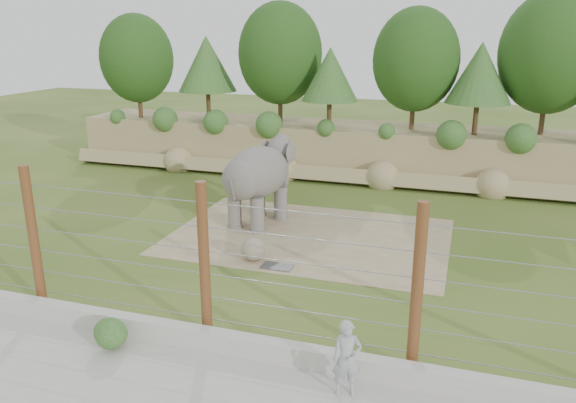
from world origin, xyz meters
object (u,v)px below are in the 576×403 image
(elephant, at_px, (258,184))
(zookeeper, at_px, (347,359))
(barrier_fence, at_px, (204,262))
(stone_ball, at_px, (253,249))

(elephant, bearing_deg, zookeeper, -47.28)
(zookeeper, bearing_deg, barrier_fence, 140.81)
(elephant, height_order, zookeeper, elephant)
(elephant, bearing_deg, barrier_fence, -65.40)
(stone_ball, xyz_separation_m, zookeeper, (4.43, -5.99, 0.43))
(elephant, distance_m, zookeeper, 11.05)
(stone_ball, height_order, zookeeper, zookeeper)
(barrier_fence, distance_m, zookeeper, 4.13)
(barrier_fence, bearing_deg, zookeeper, -17.86)
(stone_ball, bearing_deg, elephant, 108.17)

